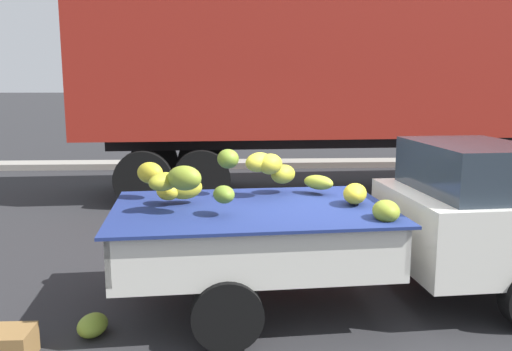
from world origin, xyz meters
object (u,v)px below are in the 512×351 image
semi_trailer (369,71)px  fallen_banana_bunch_near_tailgate (93,325)px  produce_crate (1,345)px  pickup_truck (431,219)px

semi_trailer → fallen_banana_bunch_near_tailgate: semi_trailer is taller
semi_trailer → produce_crate: 8.85m
semi_trailer → fallen_banana_bunch_near_tailgate: (-4.23, -6.55, -2.44)m
semi_trailer → pickup_truck: bearing=-100.8°
pickup_truck → produce_crate: bearing=-169.1°
semi_trailer → fallen_banana_bunch_near_tailgate: 8.17m
pickup_truck → produce_crate: 4.31m
fallen_banana_bunch_near_tailgate → produce_crate: (-0.66, -0.42, 0.03)m
pickup_truck → produce_crate: pickup_truck is taller
pickup_truck → fallen_banana_bunch_near_tailgate: (-3.43, -0.70, -0.79)m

